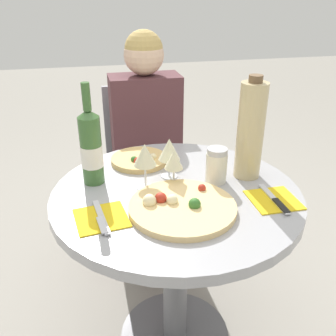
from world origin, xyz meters
TOP-DOWN VIEW (x-y plane):
  - ground_plane at (0.00, 0.00)m, footprint 12.00×12.00m
  - dining_table at (0.00, 0.00)m, footprint 0.84×0.84m
  - chair_behind_diner at (0.01, 0.74)m, footprint 0.39×0.39m
  - seated_diner at (0.01, 0.60)m, footprint 0.34×0.39m
  - pizza_large at (-0.02, -0.12)m, footprint 0.33×0.33m
  - pizza_small_far at (-0.09, 0.25)m, footprint 0.22×0.22m
  - wine_bottle at (-0.27, 0.12)m, footprint 0.07×0.07m
  - tall_carafe at (0.28, 0.05)m, footprint 0.09×0.09m
  - sugar_shaker at (0.15, 0.03)m, footprint 0.07×0.07m
  - wine_glass_back_right at (-0.00, 0.11)m, footprint 0.08×0.08m
  - wine_glass_front_left at (-0.10, 0.04)m, footprint 0.08×0.08m
  - wine_glass_front_right at (-0.00, 0.04)m, footprint 0.06×0.06m
  - place_setting_left at (-0.26, -0.12)m, footprint 0.17×0.19m
  - place_setting_right at (0.29, -0.14)m, footprint 0.15×0.19m

SIDE VIEW (x-z plane):
  - ground_plane at x=0.00m, z-range 0.00..0.00m
  - chair_behind_diner at x=0.01m, z-range -0.01..0.85m
  - seated_diner at x=0.01m, z-range -0.05..1.10m
  - dining_table at x=0.00m, z-range 0.19..0.89m
  - place_setting_left at x=-0.26m, z-range 0.70..0.71m
  - place_setting_right at x=0.29m, z-range 0.70..0.71m
  - pizza_small_far at x=-0.09m, z-range 0.69..0.73m
  - pizza_large at x=-0.02m, z-range 0.69..0.74m
  - sugar_shaker at x=0.15m, z-range 0.70..0.83m
  - wine_glass_front_right at x=0.00m, z-range 0.73..0.86m
  - wine_glass_back_right at x=0.00m, z-range 0.73..0.88m
  - wine_glass_front_left at x=-0.10m, z-range 0.74..0.91m
  - wine_bottle at x=-0.27m, z-range 0.66..1.01m
  - tall_carafe at x=0.28m, z-range 0.69..1.06m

